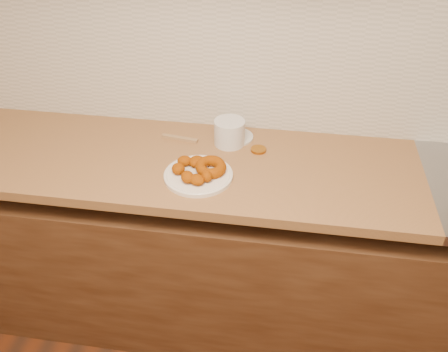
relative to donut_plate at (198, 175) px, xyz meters
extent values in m
cube|color=tan|center=(0.34, 0.42, 0.44)|extent=(4.00, 0.02, 2.70)
cube|color=brown|center=(0.34, 0.11, -0.52)|extent=(3.60, 0.60, 0.77)
cube|color=#97663B|center=(-0.31, 0.11, -0.03)|extent=(2.30, 0.62, 0.04)
cube|color=beige|center=(0.34, 0.41, 0.29)|extent=(3.60, 0.02, 0.60)
cylinder|color=silver|center=(0.00, 0.00, 0.00)|extent=(0.26, 0.26, 0.01)
torus|color=#833500|center=(0.04, 0.02, 0.03)|extent=(0.17, 0.17, 0.05)
ellipsoid|color=#833500|center=(-0.06, 0.05, 0.03)|extent=(0.07, 0.06, 0.04)
ellipsoid|color=#833500|center=(-0.07, -0.01, 0.03)|extent=(0.06, 0.06, 0.04)
ellipsoid|color=#833500|center=(-0.03, -0.05, 0.03)|extent=(0.07, 0.07, 0.04)
ellipsoid|color=#833500|center=(0.01, -0.06, 0.03)|extent=(0.08, 0.07, 0.04)
ellipsoid|color=#833500|center=(-0.02, 0.05, 0.03)|extent=(0.08, 0.09, 0.04)
ellipsoid|color=#833500|center=(0.04, -0.04, 0.03)|extent=(0.06, 0.06, 0.04)
cylinder|color=silver|center=(0.08, 0.25, 0.05)|extent=(0.14, 0.14, 0.11)
cylinder|color=silver|center=(0.10, 0.30, 0.00)|extent=(0.17, 0.17, 0.01)
cylinder|color=#9E5F19|center=(0.20, 0.22, 0.00)|extent=(0.08, 0.08, 0.01)
cube|color=#947249|center=(-0.13, 0.25, 0.00)|extent=(0.16, 0.04, 0.01)
camera|label=1|loc=(0.32, -1.40, 1.03)|focal=38.00mm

